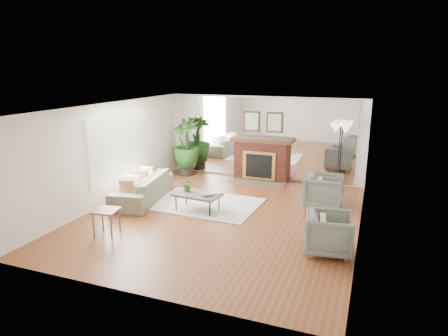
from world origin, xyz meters
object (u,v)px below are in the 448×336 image
at_px(armchair_front, 329,233).
at_px(floor_lamp, 340,134).
at_px(fireplace, 261,159).
at_px(sofa, 143,188).
at_px(potted_ficus, 186,145).
at_px(coffee_table, 197,195).
at_px(armchair_back, 324,191).
at_px(side_table, 106,214).

relative_size(armchair_front, floor_lamp, 0.46).
xyz_separation_m(fireplace, sofa, (-2.30, -2.94, -0.33)).
bearing_deg(floor_lamp, fireplace, 175.98).
xyz_separation_m(potted_ficus, floor_lamp, (4.64, 0.09, 0.62)).
distance_m(coffee_table, armchair_front, 3.36).
distance_m(armchair_front, floor_lamp, 4.32).
distance_m(armchair_front, potted_ficus, 6.37).
bearing_deg(potted_ficus, sofa, -88.39).
distance_m(coffee_table, armchair_back, 3.09).
height_order(fireplace, armchair_front, fireplace).
bearing_deg(fireplace, potted_ficus, -174.09).
bearing_deg(armchair_front, armchair_back, -0.29).
relative_size(coffee_table, armchair_front, 1.37).
bearing_deg(potted_ficus, fireplace, 5.91).
distance_m(armchair_back, potted_ficus, 4.76).
distance_m(fireplace, armchair_front, 4.99).
bearing_deg(coffee_table, sofa, 172.34).
bearing_deg(side_table, potted_ficus, 96.68).
xyz_separation_m(armchair_back, floor_lamp, (0.16, 1.61, 1.17)).
relative_size(sofa, floor_lamp, 1.23).
bearing_deg(side_table, floor_lamp, 50.35).
xyz_separation_m(sofa, floor_lamp, (4.56, 2.78, 1.24)).
relative_size(coffee_table, potted_ficus, 0.64).
xyz_separation_m(sofa, armchair_back, (4.40, 1.17, 0.07)).
bearing_deg(armchair_back, side_table, 129.79).
xyz_separation_m(sofa, side_table, (0.49, -2.13, 0.12)).
bearing_deg(armchair_front, fireplace, 20.88).
relative_size(fireplace, sofa, 0.90).
height_order(fireplace, potted_ficus, fireplace).
height_order(armchair_back, armchair_front, armchair_back).
relative_size(side_table, potted_ficus, 0.31).
bearing_deg(floor_lamp, sofa, -148.63).
bearing_deg(coffee_table, potted_ficus, 120.54).
bearing_deg(sofa, armchair_front, 64.43).
height_order(sofa, side_table, sofa).
bearing_deg(armchair_front, sofa, 64.82).
xyz_separation_m(side_table, potted_ficus, (-0.57, 4.83, 0.50)).
bearing_deg(coffee_table, armchair_front, -19.88).
distance_m(fireplace, armchair_back, 2.76).
bearing_deg(sofa, potted_ficus, 171.89).
bearing_deg(floor_lamp, potted_ficus, -178.93).
height_order(sofa, floor_lamp, floor_lamp).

